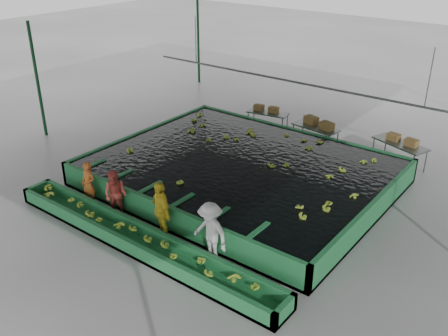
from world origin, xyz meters
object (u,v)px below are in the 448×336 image
Objects in this scene: box_stack_mid at (318,126)px; worker_d at (210,233)px; box_stack_left at (266,111)px; flotation_tank at (241,172)px; packing_table_left at (268,121)px; packing_table_right at (399,154)px; worker_b at (116,194)px; packing_table_mid at (315,136)px; sorting_trough at (138,240)px; worker_c at (161,211)px; box_stack_right at (402,143)px; worker_a at (89,184)px.

worker_d is at bearing -80.78° from box_stack_mid.
flotation_tank is at bearing -66.00° from box_stack_left.
flotation_tank is 5.40× the size of packing_table_left.
box_stack_mid reaches higher than packing_table_right.
box_stack_left is at bearing 159.16° from packing_table_left.
worker_b reaches higher than packing_table_mid.
worker_d is 1.57× the size of box_stack_left.
sorting_trough is (0.00, -5.10, -0.20)m from flotation_tank.
worker_d reaches higher than packing_table_left.
worker_c reaches higher than packing_table_left.
box_stack_left is at bearing 114.00° from flotation_tank.
sorting_trough is at bearing -152.81° from worker_d.
box_stack_mid is (0.58, 9.86, 0.65)m from sorting_trough.
worker_b reaches higher than packing_table_left.
box_stack_right is at bearing 3.46° from box_stack_mid.
worker_a is 3.32m from worker_c.
worker_b reaches higher than flotation_tank.
worker_c is 1.54× the size of box_stack_right.
sorting_trough is at bearing -77.37° from box_stack_left.
box_stack_right is (6.34, -0.20, 0.13)m from box_stack_left.
sorting_trough is at bearing -80.67° from worker_c.
box_stack_right reaches higher than sorting_trough.
box_stack_left is (-2.49, 9.47, -0.09)m from worker_c.
packing_table_right is 1.49× the size of box_stack_mid.
sorting_trough is 10.88m from box_stack_right.
box_stack_mid is at bearing 109.83° from worker_c.
box_stack_right is (3.54, 0.29, 0.52)m from packing_table_mid.
worker_c reaches higher than box_stack_left.
box_stack_mid is 1.18× the size of box_stack_right.
box_stack_right is (3.85, 9.27, 0.04)m from worker_c.
worker_d is at bearing -19.06° from worker_b.
worker_d is 1.49× the size of box_stack_right.
worker_c is (0.19, 0.80, 0.69)m from sorting_trough.
packing_table_mid is at bearing 105.74° from worker_d.
packing_table_right is (1.94, 9.24, -0.43)m from worker_d.
worker_c is at bearing -112.57° from box_stack_right.
flotation_tank is 6.35m from packing_table_right.
packing_table_left is 1.60× the size of box_stack_left.
worker_b is at bearing -122.19° from box_stack_right.
worker_b is 9.28m from packing_table_mid.
packing_table_left is at bearing 178.64° from box_stack_right.
flotation_tank is 5.35× the size of worker_c.
flotation_tank is at bearing -129.08° from box_stack_right.
box_stack_right reaches higher than packing_table_left.
packing_table_left is 1.29× the size of box_stack_mid.
sorting_trough is at bearing -18.75° from worker_a.
worker_b is 0.76× the size of packing_table_right.
worker_d reaches higher than packing_table_right.
packing_table_mid is 1.62× the size of box_stack_right.
packing_table_mid is (3.63, 8.98, -0.31)m from worker_a.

